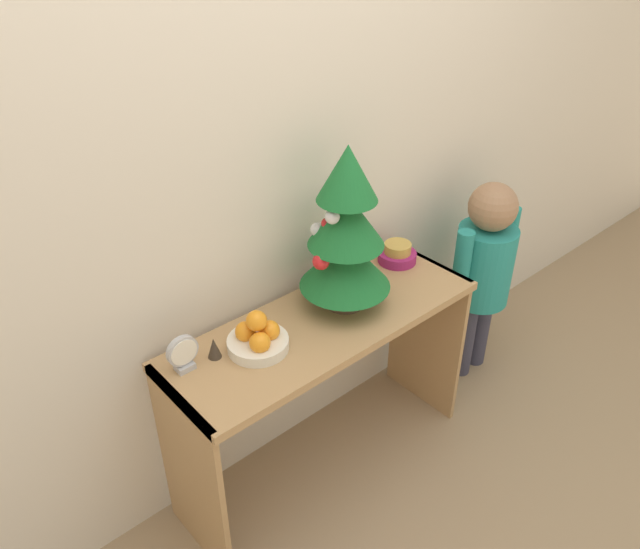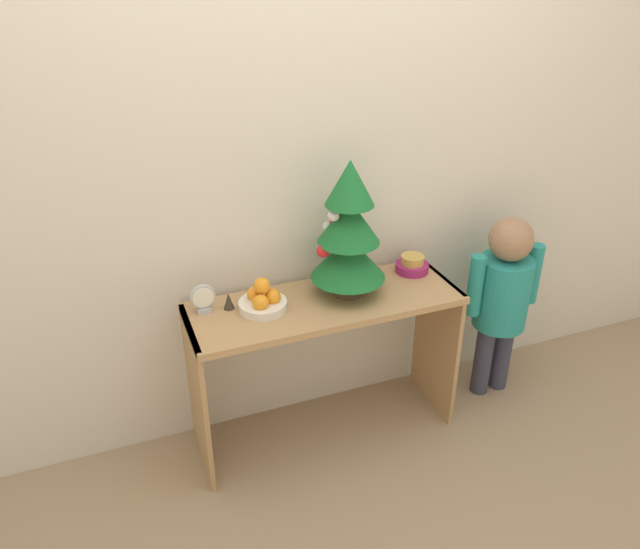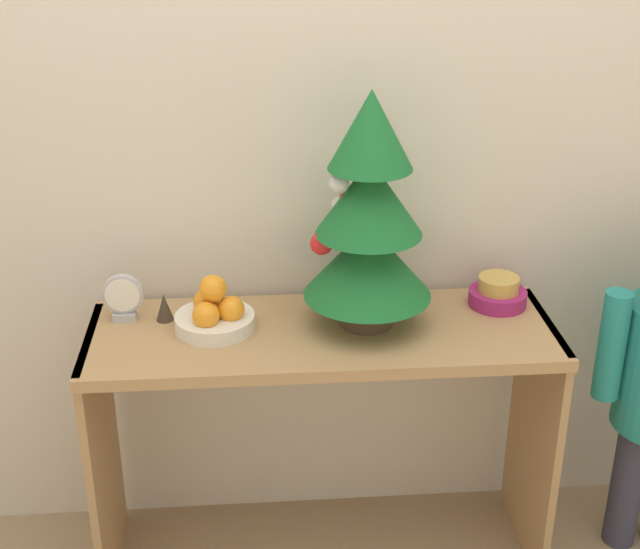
{
  "view_description": "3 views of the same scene",
  "coord_description": "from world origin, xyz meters",
  "px_view_note": "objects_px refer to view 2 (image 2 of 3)",
  "views": [
    {
      "loc": [
        -1.12,
        -1.05,
        1.95
      ],
      "look_at": [
        -0.01,
        0.21,
        0.87
      ],
      "focal_mm": 35.0,
      "sensor_mm": 36.0,
      "label": 1
    },
    {
      "loc": [
        -0.83,
        -1.86,
        2.0
      ],
      "look_at": [
        -0.03,
        0.19,
        0.83
      ],
      "focal_mm": 35.0,
      "sensor_mm": 36.0,
      "label": 2
    },
    {
      "loc": [
        -0.16,
        -1.71,
        1.72
      ],
      "look_at": [
        -0.01,
        0.16,
        0.86
      ],
      "focal_mm": 50.0,
      "sensor_mm": 36.0,
      "label": 3
    }
  ],
  "objects_px": {
    "singing_bowl": "(412,265)",
    "figurine": "(229,301)",
    "child_figure": "(503,291)",
    "fruit_bowl": "(263,301)",
    "desk_clock": "(203,299)",
    "mini_tree": "(349,233)"
  },
  "relations": [
    {
      "from": "child_figure",
      "to": "singing_bowl",
      "type": "bearing_deg",
      "value": 164.89
    },
    {
      "from": "singing_bowl",
      "to": "child_figure",
      "type": "distance_m",
      "value": 0.47
    },
    {
      "from": "figurine",
      "to": "child_figure",
      "type": "xyz_separation_m",
      "value": [
        1.27,
        -0.1,
        -0.17
      ]
    },
    {
      "from": "child_figure",
      "to": "fruit_bowl",
      "type": "bearing_deg",
      "value": 177.97
    },
    {
      "from": "singing_bowl",
      "to": "figurine",
      "type": "bearing_deg",
      "value": -178.77
    },
    {
      "from": "mini_tree",
      "to": "desk_clock",
      "type": "distance_m",
      "value": 0.64
    },
    {
      "from": "singing_bowl",
      "to": "mini_tree",
      "type": "bearing_deg",
      "value": -168.08
    },
    {
      "from": "singing_bowl",
      "to": "desk_clock",
      "type": "relative_size",
      "value": 1.23
    },
    {
      "from": "singing_bowl",
      "to": "desk_clock",
      "type": "height_order",
      "value": "desk_clock"
    },
    {
      "from": "singing_bowl",
      "to": "child_figure",
      "type": "bearing_deg",
      "value": -15.11
    },
    {
      "from": "fruit_bowl",
      "to": "desk_clock",
      "type": "bearing_deg",
      "value": 163.44
    },
    {
      "from": "fruit_bowl",
      "to": "mini_tree",
      "type": "bearing_deg",
      "value": 0.22
    },
    {
      "from": "mini_tree",
      "to": "desk_clock",
      "type": "bearing_deg",
      "value": 173.72
    },
    {
      "from": "desk_clock",
      "to": "mini_tree",
      "type": "bearing_deg",
      "value": -6.28
    },
    {
      "from": "mini_tree",
      "to": "desk_clock",
      "type": "height_order",
      "value": "mini_tree"
    },
    {
      "from": "fruit_bowl",
      "to": "desk_clock",
      "type": "distance_m",
      "value": 0.24
    },
    {
      "from": "desk_clock",
      "to": "child_figure",
      "type": "distance_m",
      "value": 1.39
    },
    {
      "from": "desk_clock",
      "to": "figurine",
      "type": "relative_size",
      "value": 1.71
    },
    {
      "from": "desk_clock",
      "to": "fruit_bowl",
      "type": "bearing_deg",
      "value": -16.56
    },
    {
      "from": "desk_clock",
      "to": "figurine",
      "type": "distance_m",
      "value": 0.1
    },
    {
      "from": "singing_bowl",
      "to": "figurine",
      "type": "xyz_separation_m",
      "value": [
        -0.84,
        -0.02,
        0.0
      ]
    },
    {
      "from": "mini_tree",
      "to": "child_figure",
      "type": "xyz_separation_m",
      "value": [
        0.78,
        -0.04,
        -0.41
      ]
    }
  ]
}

